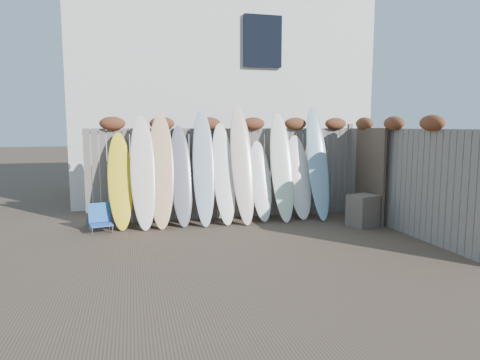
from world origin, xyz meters
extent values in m
plane|color=#493A2D|center=(0.00, 0.00, 0.00)|extent=(80.00, 80.00, 0.00)
cube|color=slate|center=(0.00, 2.40, 1.00)|extent=(6.00, 0.10, 2.00)
cube|color=slate|center=(3.00, 2.40, 1.05)|extent=(0.10, 0.10, 2.10)
ellipsoid|color=brown|center=(-2.40, 2.36, 2.10)|extent=(0.52, 0.28, 0.28)
ellipsoid|color=brown|center=(-1.40, 2.36, 2.10)|extent=(0.52, 0.28, 0.28)
ellipsoid|color=brown|center=(-0.40, 2.36, 2.10)|extent=(0.52, 0.28, 0.28)
ellipsoid|color=brown|center=(0.60, 2.36, 2.10)|extent=(0.52, 0.28, 0.28)
ellipsoid|color=brown|center=(1.60, 2.36, 2.10)|extent=(0.52, 0.28, 0.28)
ellipsoid|color=brown|center=(2.60, 2.36, 2.10)|extent=(0.52, 0.28, 0.28)
cube|color=slate|center=(3.00, 0.20, 1.00)|extent=(0.10, 4.40, 2.00)
ellipsoid|color=brown|center=(2.96, -0.50, 2.10)|extent=(0.28, 0.56, 0.28)
ellipsoid|color=brown|center=(2.96, 0.60, 2.10)|extent=(0.28, 0.56, 0.28)
ellipsoid|color=brown|center=(2.96, 1.70, 2.10)|extent=(0.28, 0.56, 0.28)
cube|color=silver|center=(0.50, 6.50, 3.00)|extent=(8.00, 5.00, 6.00)
cube|color=black|center=(1.30, 3.95, 4.20)|extent=(1.00, 0.12, 1.30)
cube|color=blue|center=(-2.66, 1.68, 0.15)|extent=(0.48, 0.44, 0.03)
cube|color=#235FB1|center=(-2.70, 1.87, 0.36)|extent=(0.43, 0.21, 0.38)
cylinder|color=#A4A4AB|center=(-2.80, 1.49, 0.08)|extent=(0.02, 0.02, 0.15)
cylinder|color=#B5B5BD|center=(-2.87, 1.79, 0.08)|extent=(0.02, 0.02, 0.15)
cylinder|color=silver|center=(-2.44, 1.57, 0.08)|extent=(0.02, 0.02, 0.15)
cylinder|color=silver|center=(-2.51, 1.87, 0.08)|extent=(0.02, 0.02, 0.15)
cube|color=#483B36|center=(2.54, 0.89, 0.32)|extent=(0.67, 0.60, 0.65)
cube|color=brown|center=(2.92, 1.35, 1.00)|extent=(0.19, 1.34, 2.01)
ellipsoid|color=yellow|center=(-2.28, 1.96, 0.96)|extent=(0.53, 0.72, 1.93)
ellipsoid|color=silver|center=(-1.83, 1.91, 1.14)|extent=(0.52, 0.81, 2.28)
ellipsoid|color=#E8C56E|center=(-1.47, 1.93, 1.17)|extent=(0.58, 0.85, 2.33)
ellipsoid|color=slate|center=(-1.06, 1.97, 1.04)|extent=(0.48, 0.75, 2.07)
ellipsoid|color=#A2B6C7|center=(-0.60, 1.93, 1.20)|extent=(0.52, 0.87, 2.40)
ellipsoid|color=white|center=(-0.17, 1.93, 1.06)|extent=(0.51, 0.77, 2.12)
ellipsoid|color=beige|center=(0.23, 1.89, 1.25)|extent=(0.50, 0.88, 2.49)
ellipsoid|color=white|center=(0.67, 1.99, 0.87)|extent=(0.50, 0.65, 1.74)
ellipsoid|color=#DCF3CF|center=(1.12, 1.91, 1.17)|extent=(0.52, 0.84, 2.35)
ellipsoid|color=white|center=(1.56, 2.00, 0.93)|extent=(0.58, 0.69, 1.85)
ellipsoid|color=#86AEC2|center=(1.95, 1.87, 1.24)|extent=(0.48, 0.87, 2.47)
camera|label=1|loc=(-2.05, -6.83, 2.04)|focal=32.00mm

